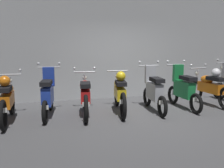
% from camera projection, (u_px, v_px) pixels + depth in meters
% --- Properties ---
extents(ground_plane, '(80.00, 80.00, 0.00)m').
position_uv_depth(ground_plane, '(142.00, 116.00, 6.50)').
color(ground_plane, '#4C4C4F').
extents(back_wall, '(16.06, 0.30, 3.32)m').
position_uv_depth(back_wall, '(116.00, 46.00, 8.46)').
color(back_wall, '#9EA0A3').
rests_on(back_wall, ground).
extents(motorbike_slot_1, '(0.59, 1.95, 1.15)m').
position_uv_depth(motorbike_slot_1, '(7.00, 99.00, 5.94)').
color(motorbike_slot_1, black).
rests_on(motorbike_slot_1, ground).
extents(motorbike_slot_2, '(0.58, 1.67, 1.29)m').
position_uv_depth(motorbike_slot_2, '(48.00, 95.00, 6.38)').
color(motorbike_slot_2, black).
rests_on(motorbike_slot_2, ground).
extents(motorbike_slot_3, '(0.58, 1.94, 1.15)m').
position_uv_depth(motorbike_slot_3, '(85.00, 95.00, 6.49)').
color(motorbike_slot_3, black).
rests_on(motorbike_slot_3, ground).
extents(motorbike_slot_4, '(0.59, 1.94, 1.08)m').
position_uv_depth(motorbike_slot_4, '(120.00, 92.00, 6.72)').
color(motorbike_slot_4, black).
rests_on(motorbike_slot_4, ground).
extents(motorbike_slot_5, '(0.59, 1.68, 1.29)m').
position_uv_depth(motorbike_slot_5, '(154.00, 91.00, 6.86)').
color(motorbike_slot_5, black).
rests_on(motorbike_slot_5, ground).
extents(motorbike_slot_6, '(0.59, 1.68, 1.29)m').
position_uv_depth(motorbike_slot_6, '(183.00, 89.00, 7.14)').
color(motorbike_slot_6, black).
rests_on(motorbike_slot_6, ground).
extents(motorbike_slot_7, '(0.59, 1.95, 1.15)m').
position_uv_depth(motorbike_slot_7, '(210.00, 87.00, 7.45)').
color(motorbike_slot_7, black).
rests_on(motorbike_slot_7, ground).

